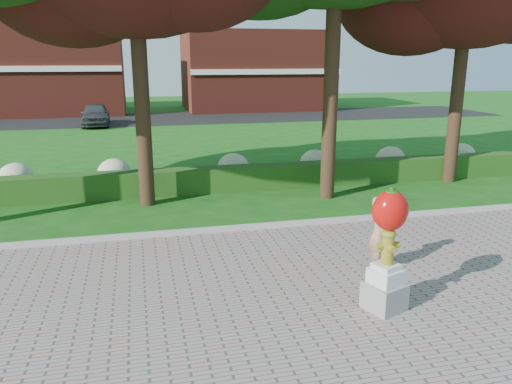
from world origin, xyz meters
TOP-DOWN VIEW (x-y plane):
  - ground at (0.00, 0.00)m, footprint 100.00×100.00m
  - curb at (0.00, 3.00)m, footprint 40.00×0.18m
  - lawn_hedge at (0.00, 7.00)m, footprint 24.00×0.70m
  - hydrangea_row at (0.57, 8.00)m, footprint 20.10×1.10m
  - street at (0.00, 28.00)m, footprint 50.00×8.00m
  - building_left at (-10.00, 34.00)m, footprint 14.00×8.00m
  - building_right at (8.00, 34.00)m, footprint 12.00×8.00m
  - hydrant_sculpture at (1.78, -1.59)m, footprint 0.76×0.76m
  - woman at (2.42, -0.03)m, footprint 0.46×0.62m
  - parked_car at (-4.73, 25.00)m, footprint 1.80×4.25m

SIDE VIEW (x-z plane):
  - ground at x=0.00m, z-range 0.00..0.00m
  - street at x=0.00m, z-range 0.00..0.02m
  - curb at x=0.00m, z-range 0.00..0.15m
  - lawn_hedge at x=0.00m, z-range 0.00..0.80m
  - hydrangea_row at x=0.57m, z-range 0.06..1.04m
  - parked_car at x=-4.73m, z-range 0.02..1.45m
  - woman at x=2.42m, z-range 0.04..1.59m
  - hydrant_sculpture at x=1.78m, z-range 0.10..2.28m
  - building_right at x=8.00m, z-range 0.00..6.40m
  - building_left at x=-10.00m, z-range 0.00..7.00m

